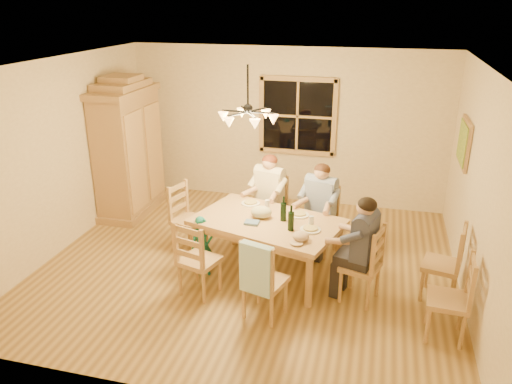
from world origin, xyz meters
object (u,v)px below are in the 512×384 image
(chandelier, at_px, (248,116))
(chair_end_right, at_px, (360,277))
(chair_end_left, at_px, (190,230))
(chair_near_right, at_px, (265,292))
(dining_table, at_px, (267,227))
(adult_plaid_man, at_px, (320,198))
(child, at_px, (202,246))
(adult_woman, at_px, (269,187))
(chair_far_right, at_px, (319,233))
(chair_spare_front, at_px, (446,312))
(wine_bottle_b, at_px, (291,218))
(chair_near_left, at_px, (200,271))
(chair_far_left, at_px, (269,221))
(armoire, at_px, (129,152))
(adult_slate_man, at_px, (363,237))
(wine_bottle_a, at_px, (283,209))
(chair_spare_back, at_px, (440,276))

(chandelier, xyz_separation_m, chair_end_right, (1.52, -0.48, -1.77))
(chair_end_left, bearing_deg, chair_near_right, 63.43)
(dining_table, bearing_deg, adult_plaid_man, 51.53)
(chair_end_left, distance_m, child, 0.77)
(adult_woman, height_order, adult_plaid_man, same)
(chair_far_right, distance_m, chair_end_left, 1.85)
(adult_woman, relative_size, chair_spare_front, 0.88)
(chair_end_right, height_order, wine_bottle_b, wine_bottle_b)
(dining_table, xyz_separation_m, chair_near_left, (-0.68, -0.71, -0.36))
(chair_far_left, distance_m, chair_near_left, 1.74)
(armoire, height_order, adult_slate_man, armoire)
(chandelier, height_order, chair_end_left, chandelier)
(chandelier, xyz_separation_m, child, (-0.52, -0.40, -1.67))
(chair_far_right, bearing_deg, adult_woman, 0.00)
(chandelier, relative_size, adult_woman, 0.88)
(adult_plaid_man, xyz_separation_m, adult_slate_man, (0.64, -1.09, 0.00))
(chair_near_left, height_order, child, chair_near_left)
(adult_plaid_man, relative_size, wine_bottle_a, 2.65)
(adult_slate_man, distance_m, chair_spare_back, 1.11)
(child, bearing_deg, chair_spare_back, -28.46)
(chair_far_right, height_order, adult_woman, adult_woman)
(chandelier, xyz_separation_m, adult_woman, (0.09, 0.84, -1.24))
(chair_far_right, xyz_separation_m, chair_near_left, (-1.27, -1.44, 0.00))
(chair_near_left, distance_m, chair_end_right, 1.94)
(chandelier, xyz_separation_m, dining_table, (0.29, -0.13, -1.42))
(chair_end_left, height_order, chair_end_right, same)
(chair_far_left, distance_m, chair_spare_back, 2.59)
(adult_woman, relative_size, wine_bottle_b, 2.65)
(armoire, bearing_deg, chair_spare_front, -25.38)
(chair_near_right, bearing_deg, chair_far_right, 93.37)
(wine_bottle_b, xyz_separation_m, child, (-1.15, -0.05, -0.51))
(wine_bottle_b, distance_m, chair_spare_back, 1.92)
(chair_spare_front, bearing_deg, chair_end_right, 65.76)
(dining_table, height_order, adult_woman, adult_woman)
(chair_far_left, xyz_separation_m, adult_woman, (-0.00, -0.00, 0.54))
(armoire, xyz_separation_m, wine_bottle_b, (3.06, -1.68, -0.13))
(chair_far_left, relative_size, chair_near_left, 1.00)
(armoire, relative_size, chair_spare_back, 2.32)
(chair_end_right, relative_size, adult_plaid_man, 1.13)
(adult_slate_man, height_order, wine_bottle_a, adult_slate_man)
(chandelier, bearing_deg, chair_spare_back, -5.00)
(chair_near_right, height_order, chair_spare_back, same)
(adult_woman, distance_m, child, 1.44)
(chair_far_left, distance_m, chair_end_left, 1.19)
(wine_bottle_a, bearing_deg, chair_end_left, 167.50)
(dining_table, xyz_separation_m, chair_end_right, (1.23, -0.35, -0.36))
(adult_slate_man, bearing_deg, chair_far_left, 63.43)
(child, relative_size, chair_spare_back, 0.83)
(chair_near_left, bearing_deg, chair_end_left, 133.26)
(chair_far_right, xyz_separation_m, wine_bottle_a, (-0.38, -0.70, 0.62))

